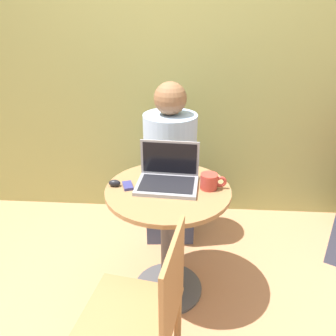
% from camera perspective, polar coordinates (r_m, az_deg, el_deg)
% --- Properties ---
extents(ground_plane, '(12.00, 12.00, 0.00)m').
position_cam_1_polar(ground_plane, '(2.26, 0.00, -20.26)').
color(ground_plane, tan).
extents(back_wall, '(7.00, 0.05, 2.60)m').
position_cam_1_polar(back_wall, '(2.61, 1.62, 18.45)').
color(back_wall, '#939956').
rests_on(back_wall, ground_plane).
extents(round_table, '(0.69, 0.69, 0.74)m').
position_cam_1_polar(round_table, '(1.93, 0.00, -9.56)').
color(round_table, '#4C4C51').
rests_on(round_table, ground_plane).
extents(laptop, '(0.35, 0.27, 0.23)m').
position_cam_1_polar(laptop, '(1.83, -0.03, -1.53)').
color(laptop, gray).
rests_on(laptop, round_table).
extents(cell_phone, '(0.08, 0.10, 0.02)m').
position_cam_1_polar(cell_phone, '(1.83, -7.03, -3.06)').
color(cell_phone, navy).
rests_on(cell_phone, round_table).
extents(computer_mouse, '(0.07, 0.04, 0.04)m').
position_cam_1_polar(computer_mouse, '(1.84, -9.29, -2.60)').
color(computer_mouse, black).
rests_on(computer_mouse, round_table).
extents(coffee_cup, '(0.14, 0.09, 0.09)m').
position_cam_1_polar(coffee_cup, '(1.80, 7.31, -2.32)').
color(coffee_cup, '#B2382D').
rests_on(coffee_cup, round_table).
extents(chair_empty, '(0.46, 0.46, 0.87)m').
position_cam_1_polar(chair_empty, '(1.53, -4.20, -24.37)').
color(chair_empty, '#9E7042').
rests_on(chair_empty, ground_plane).
extents(person_seated, '(0.40, 0.59, 1.21)m').
position_cam_1_polar(person_seated, '(2.49, 0.32, -1.24)').
color(person_seated, '#3D4766').
rests_on(person_seated, ground_plane).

